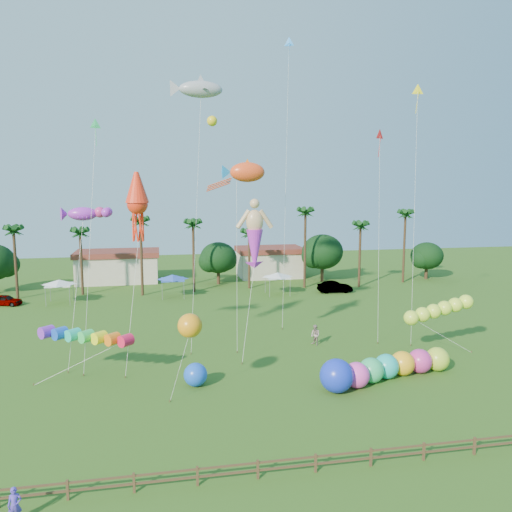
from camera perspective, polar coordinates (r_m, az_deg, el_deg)
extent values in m
plane|color=#285116|center=(32.96, 3.48, -18.12)|extent=(160.00, 160.00, 0.00)
cylinder|color=#3A2819|center=(71.83, -25.77, -0.90)|extent=(0.36, 0.36, 9.00)
cylinder|color=#3A2819|center=(71.20, -19.32, -0.84)|extent=(0.36, 0.36, 8.50)
cylinder|color=#3A2819|center=(68.38, -12.95, -0.30)|extent=(0.36, 0.36, 10.00)
cylinder|color=#3A2819|center=(69.51, -7.14, -0.24)|extent=(0.36, 0.36, 9.50)
cylinder|color=#3A2819|center=(71.56, -0.78, -0.56)|extent=(0.36, 0.36, 8.00)
cylinder|color=#3A2819|center=(72.23, 5.62, 0.69)|extent=(0.36, 0.36, 11.00)
cylinder|color=#3A2819|center=(74.10, 11.77, -0.04)|extent=(0.36, 0.36, 9.00)
cylinder|color=#3A2819|center=(79.19, 16.57, 0.84)|extent=(0.36, 0.36, 10.50)
sphere|color=#113814|center=(74.90, -4.34, -0.18)|extent=(5.46, 5.46, 5.46)
sphere|color=#113814|center=(77.32, 7.61, 0.49)|extent=(6.30, 6.30, 6.30)
sphere|color=#113814|center=(83.51, 18.95, 0.03)|extent=(5.04, 5.04, 5.04)
cube|color=beige|center=(79.92, -15.49, -1.41)|extent=(12.00, 7.00, 4.00)
cube|color=beige|center=(81.55, 1.56, -0.95)|extent=(10.00, 7.00, 4.00)
pyramid|color=white|center=(66.91, -21.57, -2.78)|extent=(3.00, 3.00, 0.60)
pyramid|color=blue|center=(66.73, -9.51, -2.36)|extent=(3.00, 3.00, 0.60)
pyramid|color=white|center=(67.53, 2.48, -2.14)|extent=(3.00, 3.00, 0.60)
cube|color=brown|center=(26.99, -20.73, -23.73)|extent=(0.12, 0.12, 1.00)
cube|color=brown|center=(26.65, -13.77, -23.87)|extent=(0.12, 0.12, 1.00)
cube|color=brown|center=(26.65, -6.71, -23.69)|extent=(0.12, 0.12, 1.00)
cube|color=brown|center=(26.98, 0.21, -23.20)|extent=(0.12, 0.12, 1.00)
cube|color=brown|center=(27.64, 6.83, -22.45)|extent=(0.12, 0.12, 1.00)
cube|color=brown|center=(28.60, 13.00, -21.49)|extent=(0.12, 0.12, 1.00)
cube|color=brown|center=(29.83, 18.63, -20.40)|extent=(0.12, 0.12, 1.00)
cube|color=brown|center=(31.30, 23.70, -19.26)|extent=(0.12, 0.12, 1.00)
cube|color=brown|center=(27.46, 6.84, -21.82)|extent=(36.00, 0.08, 0.10)
cube|color=brown|center=(27.66, 6.83, -22.54)|extent=(36.00, 0.08, 0.10)
imported|color=#4C4C54|center=(69.01, -26.73, -4.52)|extent=(4.19, 2.59, 1.33)
imported|color=#4C4C54|center=(70.05, 9.01, -3.51)|extent=(4.80, 1.93, 1.55)
imported|color=#4C36BF|center=(26.22, -25.86, -24.25)|extent=(0.62, 0.44, 1.61)
imported|color=gray|center=(46.81, 6.79, -8.96)|extent=(1.06, 1.14, 1.88)
sphere|color=#FF43C3|center=(37.83, 11.43, -13.20)|extent=(1.89, 1.89, 1.89)
sphere|color=#2DBF6F|center=(38.96, 13.04, -12.61)|extent=(1.89, 1.89, 1.89)
sphere|color=#1AB9B5|center=(40.04, 14.68, -12.10)|extent=(1.89, 1.89, 1.89)
sphere|color=#FEAE19|center=(41.01, 16.41, -11.68)|extent=(1.89, 1.89, 1.89)
sphere|color=#D53294|center=(41.91, 18.22, -11.33)|extent=(1.89, 1.89, 1.89)
sphere|color=#B6DA30|center=(42.80, 20.01, -11.01)|extent=(1.89, 1.89, 1.89)
sphere|color=#1830D9|center=(36.72, 9.20, -13.36)|extent=(2.98, 2.98, 2.41)
sphere|color=blue|center=(37.68, -6.93, -13.31)|extent=(1.72, 1.72, 1.72)
cylinder|color=#E61946|center=(39.39, -17.17, -9.35)|extent=(6.17, 4.57, 0.92)
cylinder|color=silver|center=(40.08, -19.45, -11.42)|extent=(6.68, 0.04, 3.04)
cylinder|color=brown|center=(41.20, -24.06, -13.24)|extent=(0.08, 0.08, 0.16)
ellipsoid|color=#CFF736|center=(45.18, 17.32, -6.76)|extent=(7.01, 1.83, 1.52)
cylinder|color=silver|center=(46.80, 20.47, -8.51)|extent=(5.67, 0.50, 3.33)
cylinder|color=brown|center=(48.55, 23.42, -10.01)|extent=(0.08, 0.08, 0.16)
sphere|color=orange|center=(34.02, -7.57, -7.90)|extent=(1.70, 1.70, 1.65)
cylinder|color=silver|center=(34.75, -8.70, -12.11)|extent=(1.47, 0.09, 5.24)
cylinder|color=brown|center=(35.65, -9.82, -16.00)|extent=(0.08, 0.08, 0.16)
cylinder|color=silver|center=(42.56, -0.86, -4.97)|extent=(1.84, 3.94, 10.00)
cylinder|color=brown|center=(41.95, -1.61, -12.16)|extent=(0.08, 0.08, 0.16)
ellipsoid|color=#FB4A1B|center=(47.83, -0.99, 9.56)|extent=(5.27, 2.92, 2.09)
cylinder|color=silver|center=(45.52, -1.56, -0.37)|extent=(1.91, 5.28, 15.88)
cylinder|color=brown|center=(44.67, -2.17, -10.90)|extent=(0.08, 0.08, 0.16)
ellipsoid|color=#9598A3|center=(50.15, -6.33, 18.41)|extent=(5.80, 2.88, 1.98)
cylinder|color=silver|center=(45.83, -6.86, 4.54)|extent=(1.80, 6.96, 23.68)
cylinder|color=brown|center=(44.61, -7.43, -10.99)|extent=(0.08, 0.08, 0.16)
cone|color=#FF3014|center=(41.64, -13.40, 5.79)|extent=(2.24, 2.24, 5.39)
cylinder|color=silver|center=(40.46, -14.04, -3.63)|extent=(1.18, 3.94, 13.10)
cylinder|color=brown|center=(40.41, -14.72, -13.22)|extent=(0.08, 0.08, 0.16)
ellipsoid|color=#AB29D1|center=(43.91, -19.19, 4.58)|extent=(4.67, 3.66, 1.60)
cylinder|color=silver|center=(42.87, -19.92, -3.79)|extent=(1.14, 3.83, 12.27)
cylinder|color=brown|center=(42.76, -20.69, -12.29)|extent=(0.08, 0.08, 0.16)
cone|color=red|center=(50.01, 13.97, 13.24)|extent=(1.21, 0.80, 1.23)
cylinder|color=silver|center=(48.27, 13.86, 1.95)|extent=(1.08, 3.36, 19.34)
cylinder|color=brown|center=(48.47, 13.75, -9.61)|extent=(0.08, 0.08, 0.16)
cone|color=yellow|center=(51.27, 18.00, 17.54)|extent=(1.26, 0.47, 1.24)
cylinder|color=silver|center=(48.53, 17.64, 4.24)|extent=(1.66, 3.75, 23.40)
cylinder|color=brown|center=(48.59, 17.27, -9.70)|extent=(0.08, 0.08, 0.16)
cone|color=#38F180|center=(44.23, -17.88, 14.08)|extent=(1.04, 0.62, 1.04)
cylinder|color=silver|center=(41.81, -18.47, 1.03)|extent=(1.13, 4.97, 19.53)
cylinder|color=brown|center=(41.72, -19.10, -12.72)|extent=(0.08, 0.08, 0.16)
cone|color=#1A7FEF|center=(56.57, 3.79, 23.14)|extent=(1.20, 0.81, 1.23)
cylinder|color=silver|center=(52.12, 3.41, 8.11)|extent=(1.67, 4.62, 29.38)
cylinder|color=brown|center=(51.71, 3.03, -8.28)|extent=(0.08, 0.08, 0.16)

